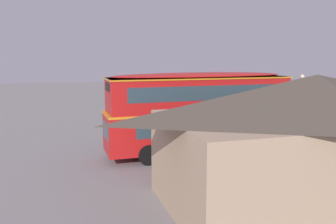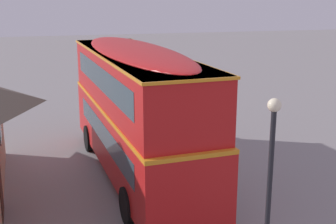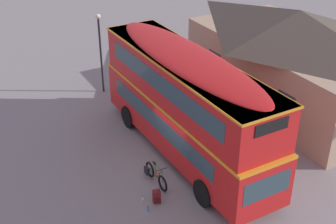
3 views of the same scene
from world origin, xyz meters
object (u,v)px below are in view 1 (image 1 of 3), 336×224
backpack_on_ground (148,142)px  water_bottle_blue_sports (142,143)px  street_lamp (301,101)px  touring_bicycle (167,141)px  water_bottle_clear_plastic (151,143)px  double_decker_bus (199,110)px

backpack_on_ground → water_bottle_blue_sports: bearing=-57.0°
backpack_on_ground → street_lamp: street_lamp is taller
touring_bicycle → street_lamp: bearing=175.1°
backpack_on_ground → water_bottle_blue_sports: size_ratio=2.75×
backpack_on_ground → water_bottle_clear_plastic: 0.58m
backpack_on_ground → water_bottle_clear_plastic: size_ratio=2.61×
backpack_on_ground → water_bottle_clear_plastic: backpack_on_ground is taller
water_bottle_clear_plastic → street_lamp: street_lamp is taller
double_decker_bus → street_lamp: (-7.52, -1.31, 0.15)m
water_bottle_clear_plastic → backpack_on_ground: bearing=56.2°
double_decker_bus → water_bottle_clear_plastic: size_ratio=48.72×
backpack_on_ground → street_lamp: size_ratio=0.13×
water_bottle_blue_sports → touring_bicycle: bearing=147.3°
water_bottle_blue_sports → street_lamp: bearing=170.7°
double_decker_bus → water_bottle_clear_plastic: double_decker_bus is taller
double_decker_bus → touring_bicycle: size_ratio=6.24×
street_lamp → double_decker_bus: bearing=9.9°
water_bottle_clear_plastic → street_lamp: (-9.75, 1.66, 2.69)m
double_decker_bus → water_bottle_clear_plastic: 4.50m
backpack_on_ground → water_bottle_clear_plastic: bearing=-123.8°
double_decker_bus → touring_bicycle: 3.38m
touring_bicycle → water_bottle_clear_plastic: touring_bicycle is taller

